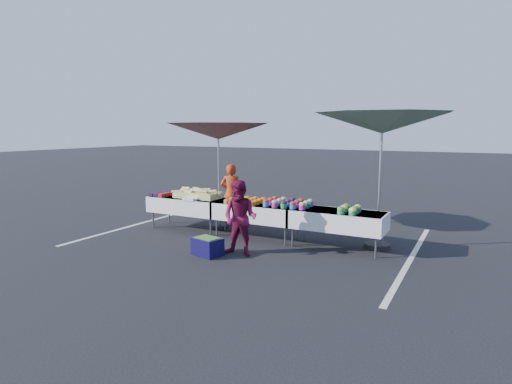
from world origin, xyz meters
The scene contains 17 objects.
ground centered at (0.00, 0.00, 0.00)m, with size 80.00×80.00×0.00m, color black.
stripe_left centered at (-3.20, 0.00, 0.00)m, with size 0.10×5.00×0.00m, color silver.
stripe_right centered at (3.20, 0.00, 0.00)m, with size 0.10×5.00×0.00m, color silver.
table_left centered at (-1.80, 0.00, 0.58)m, with size 1.86×0.81×0.75m.
table_center centered at (0.00, 0.00, 0.58)m, with size 1.86×0.81×0.75m.
table_right centered at (1.80, 0.00, 0.58)m, with size 1.86×0.81×0.75m.
berry_punnets centered at (-2.51, -0.06, 0.79)m, with size 0.40×0.54×0.08m.
corn_pile centered at (-1.55, 0.04, 0.84)m, with size 1.16×0.57×0.26m.
plastic_bags centered at (-1.50, -0.30, 0.78)m, with size 0.30×0.25×0.05m, color white.
carrot_bowls centered at (-0.25, -0.01, 0.80)m, with size 0.75×0.69×0.11m.
potato_cups centered at (0.75, 0.00, 0.83)m, with size 0.94×0.58×0.16m.
bean_baskets centered at (2.06, -0.10, 0.82)m, with size 0.36×0.50×0.15m.
vendor centered at (-1.23, 1.01, 0.74)m, with size 0.54×0.35×1.48m, color #BE3D15.
customer centered at (0.35, -1.28, 0.70)m, with size 0.68×0.53×1.40m, color maroon.
umbrella_left centered at (-1.19, 0.40, 2.26)m, with size 2.82×2.82×2.49m.
umbrella_right centered at (2.50, 0.40, 2.42)m, with size 3.21×3.21×2.67m.
storage_bin centered at (-0.19, -1.58, 0.18)m, with size 0.59×0.49×0.34m.
Camera 1 is at (4.22, -7.97, 2.33)m, focal length 30.00 mm.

